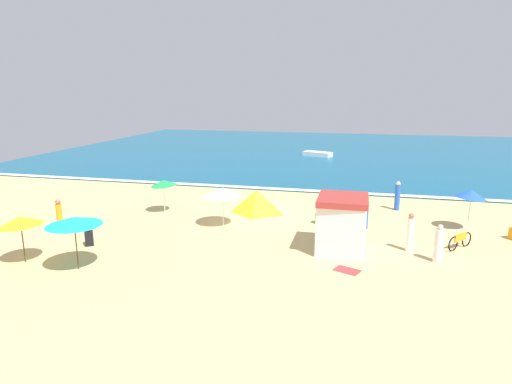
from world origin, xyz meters
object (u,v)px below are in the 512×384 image
(beach_umbrella_1, at_px, (471,194))
(beachgoer_3, at_px, (397,196))
(beach_tent, at_px, (257,202))
(beachgoer_4, at_px, (410,233))
(beach_umbrella_0, at_px, (163,183))
(beachgoer_7, at_px, (320,218))
(beachgoer_2, at_px, (366,213))
(small_boat_0, at_px, (318,154))
(beach_umbrella_3, at_px, (20,221))
(beachgoer_1, at_px, (89,238))
(beachgoer_8, at_px, (59,215))
(lifeguard_cabana, at_px, (342,224))
(beach_umbrella_2, at_px, (223,192))
(beach_umbrella_4, at_px, (74,221))
(beachgoer_0, at_px, (439,245))
(parked_bicycle, at_px, (460,241))

(beach_umbrella_1, height_order, beachgoer_3, beach_umbrella_1)
(beach_tent, xyz_separation_m, beachgoer_4, (8.23, -4.33, 0.14))
(beach_umbrella_0, height_order, beachgoer_7, beach_umbrella_0)
(beachgoer_2, bearing_deg, beachgoer_7, 173.14)
(beachgoer_2, height_order, small_boat_0, beachgoer_2)
(beach_tent, relative_size, beachgoer_2, 1.34)
(beach_umbrella_3, height_order, beachgoer_4, beach_umbrella_3)
(beach_tent, relative_size, beachgoer_7, 2.85)
(beachgoer_1, height_order, beachgoer_8, beachgoer_8)
(beach_umbrella_3, xyz_separation_m, beachgoer_1, (1.42, 2.51, -1.47))
(lifeguard_cabana, distance_m, beach_umbrella_2, 6.85)
(beach_umbrella_4, bearing_deg, beach_tent, 61.90)
(beach_umbrella_1, bearing_deg, small_boat_0, 113.50)
(lifeguard_cabana, height_order, beachgoer_3, lifeguard_cabana)
(beachgoer_3, relative_size, beachgoer_7, 2.15)
(beachgoer_7, relative_size, beachgoer_8, 0.51)
(beachgoer_1, bearing_deg, small_boat_0, 76.03)
(beach_umbrella_2, xyz_separation_m, beachgoer_0, (10.53, -2.70, -1.11))
(lifeguard_cabana, distance_m, parked_bicycle, 5.67)
(beachgoer_0, height_order, beachgoer_4, beachgoer_4)
(beachgoer_1, bearing_deg, parked_bicycle, 12.35)
(beachgoer_8, xyz_separation_m, small_boat_0, (10.58, 28.92, -0.47))
(beach_umbrella_4, bearing_deg, beachgoer_7, 43.74)
(beach_umbrella_2, bearing_deg, small_boat_0, 84.81)
(beach_umbrella_1, bearing_deg, beachgoer_1, -159.22)
(beach_umbrella_0, bearing_deg, lifeguard_cabana, -20.48)
(beachgoer_3, bearing_deg, beach_umbrella_1, -43.50)
(beach_tent, bearing_deg, beachgoer_2, -12.40)
(beachgoer_4, distance_m, small_boat_0, 28.76)
(beachgoer_7, bearing_deg, parked_bicycle, -19.23)
(beach_tent, bearing_deg, beach_umbrella_1, -1.60)
(beach_umbrella_4, height_order, small_boat_0, beach_umbrella_4)
(beach_umbrella_1, distance_m, beachgoer_2, 5.48)
(beach_umbrella_2, xyz_separation_m, beachgoer_7, (5.09, 1.62, -1.54))
(beachgoer_0, bearing_deg, beachgoer_7, 141.55)
(parked_bicycle, xyz_separation_m, beachgoer_2, (-4.29, 2.05, 0.49))
(beach_umbrella_0, xyz_separation_m, beachgoer_7, (9.34, -0.06, -1.47))
(beach_umbrella_1, bearing_deg, parked_bicycle, -107.40)
(beachgoer_3, height_order, beachgoer_4, beachgoer_4)
(parked_bicycle, bearing_deg, beach_umbrella_3, -161.32)
(beachgoer_0, relative_size, beachgoer_7, 2.02)
(beach_umbrella_0, height_order, beach_umbrella_3, beach_umbrella_3)
(beach_umbrella_2, height_order, beachgoer_1, beach_umbrella_2)
(beachgoer_7, bearing_deg, beachgoer_0, -38.45)
(beach_umbrella_4, relative_size, beachgoer_0, 1.72)
(beach_umbrella_3, relative_size, beachgoer_3, 1.28)
(parked_bicycle, bearing_deg, small_boat_0, 109.22)
(beach_tent, bearing_deg, beach_umbrella_3, -129.25)
(beach_umbrella_0, relative_size, beachgoer_0, 1.28)
(beachgoer_2, relative_size, small_boat_0, 0.53)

